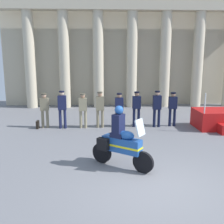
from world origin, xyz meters
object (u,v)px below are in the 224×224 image
Objects in this scene: officer_in_row_5 at (137,106)px; officer_in_row_2 at (83,108)px; officer_in_row_3 at (100,107)px; officer_in_row_0 at (45,108)px; officer_in_row_6 at (157,106)px; motorcycle_with_rider at (120,142)px; officer_in_row_7 at (173,106)px; officer_in_row_4 at (119,107)px; officer_in_row_1 at (62,106)px; briefcase_on_ground at (38,125)px.

officer_in_row_2 is at bearing 0.29° from officer_in_row_5.
officer_in_row_5 is (1.72, 0.04, -0.00)m from officer_in_row_3.
officer_in_row_2 is at bearing 174.45° from officer_in_row_0.
motorcycle_with_rider is at bearing 63.71° from officer_in_row_6.
officer_in_row_6 is (3.47, 0.01, 0.06)m from officer_in_row_2.
motorcycle_with_rider is (-2.90, -4.74, -0.17)m from officer_in_row_7.
officer_in_row_7 reaches higher than officer_in_row_0.
officer_in_row_0 is 3.48m from officer_in_row_4.
officer_in_row_1 is 5.14m from motorcycle_with_rider.
officer_in_row_0 is at bearing 159.37° from motorcycle_with_rider.
officer_in_row_2 is at bearing 0.11° from officer_in_row_7.
officer_in_row_1 is 1.07× the size of officer_in_row_7.
briefcase_on_ground is at bearing 14.97° from officer_in_row_0.
motorcycle_with_rider reaches higher than officer_in_row_7.
motorcycle_with_rider is 5.82m from briefcase_on_ground.
officer_in_row_5 is at bearing -179.93° from officer_in_row_1.
officer_in_row_4 is at bearing 2.02° from officer_in_row_5.
officer_in_row_1 reaches higher than officer_in_row_3.
officer_in_row_6 is 0.79m from officer_in_row_7.
officer_in_row_2 is at bearing 1.50° from officer_in_row_3.
officer_in_row_7 reaches higher than officer_in_row_4.
officer_in_row_4 is (0.90, -0.01, -0.04)m from officer_in_row_3.
officer_in_row_4 is at bearing 179.46° from officer_in_row_1.
briefcase_on_ground is at bearing -0.67° from officer_in_row_7.
motorcycle_with_rider is (1.36, -4.61, -0.17)m from officer_in_row_2.
officer_in_row_4 is at bearing 176.87° from officer_in_row_0.
officer_in_row_1 is at bearing 168.81° from officer_in_row_0.
motorcycle_with_rider reaches higher than officer_in_row_5.
officer_in_row_2 is 2.51m from officer_in_row_5.
officer_in_row_6 reaches higher than briefcase_on_ground.
motorcycle_with_rider is at bearing 114.98° from officer_in_row_1.
officer_in_row_7 is (3.46, 0.09, -0.03)m from officer_in_row_3.
officer_in_row_6 is at bearing 178.51° from officer_in_row_2.
officer_in_row_3 is 1.04× the size of officer_in_row_7.
officer_in_row_5 is 1.74m from officer_in_row_7.
briefcase_on_ground is at bearing -1.21° from officer_in_row_3.
officer_in_row_5 is at bearing 177.86° from officer_in_row_0.
officer_in_row_2 is (0.95, 0.02, -0.08)m from officer_in_row_1.
briefcase_on_ground is at bearing -1.49° from officer_in_row_4.
officer_in_row_7 is at bearing 1.04° from briefcase_on_ground.
officer_in_row_0 is at bearing -3.39° from officer_in_row_3.
officer_in_row_5 is at bearing -6.15° from officer_in_row_6.
officer_in_row_4 is (1.69, 0.03, 0.00)m from officer_in_row_2.
officer_in_row_6 reaches higher than officer_in_row_0.
officer_in_row_4 is 2.57m from officer_in_row_7.
officer_in_row_3 is at bearing -178.50° from officer_in_row_2.
officer_in_row_2 is at bearing 179.49° from officer_in_row_1.
officer_in_row_0 reaches higher than officer_in_row_2.
officer_in_row_6 is 5.66m from briefcase_on_ground.
officer_in_row_1 is at bearing 152.43° from motorcycle_with_rider.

